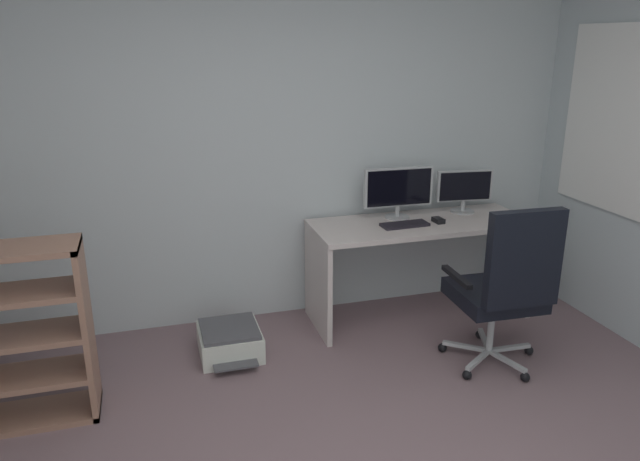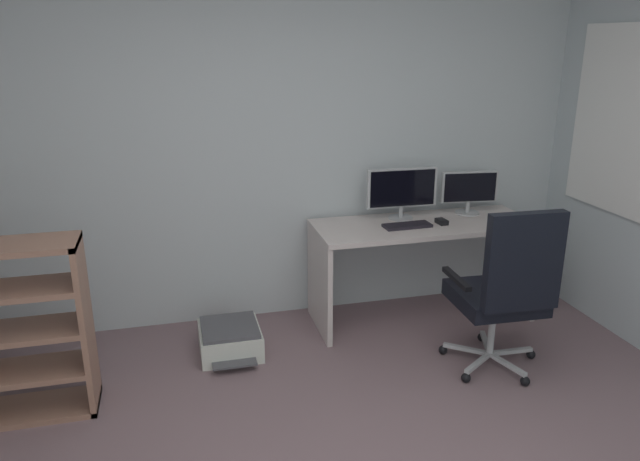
{
  "view_description": "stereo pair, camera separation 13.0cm",
  "coord_description": "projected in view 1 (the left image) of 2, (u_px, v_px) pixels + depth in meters",
  "views": [
    {
      "loc": [
        -0.83,
        -1.8,
        2.01
      ],
      "look_at": [
        0.19,
        1.66,
        0.85
      ],
      "focal_mm": 33.41,
      "sensor_mm": 36.0,
      "label": 1
    },
    {
      "loc": [
        -0.7,
        -1.83,
        2.01
      ],
      "look_at": [
        0.19,
        1.66,
        0.85
      ],
      "focal_mm": 33.41,
      "sensor_mm": 36.0,
      "label": 2
    }
  ],
  "objects": [
    {
      "name": "wall_back",
      "position": [
        267.0,
        145.0,
        4.23
      ],
      "size": [
        4.58,
        0.1,
        2.57
      ],
      "primitive_type": "cube",
      "color": "silver",
      "rests_on": "ground"
    },
    {
      "name": "window_pane",
      "position": [
        635.0,
        123.0,
        3.92
      ],
      "size": [
        0.01,
        1.2,
        1.18
      ],
      "primitive_type": "cube",
      "color": "white"
    },
    {
      "name": "window_frame",
      "position": [
        634.0,
        123.0,
        3.92
      ],
      "size": [
        0.02,
        1.28,
        1.26
      ],
      "primitive_type": "cube",
      "color": "white"
    },
    {
      "name": "desk",
      "position": [
        420.0,
        246.0,
        4.38
      ],
      "size": [
        1.6,
        0.61,
        0.74
      ],
      "color": "beige",
      "rests_on": "ground"
    },
    {
      "name": "monitor_main",
      "position": [
        398.0,
        189.0,
        4.34
      ],
      "size": [
        0.53,
        0.18,
        0.38
      ],
      "color": "#B2B5B7",
      "rests_on": "desk"
    },
    {
      "name": "monitor_secondary",
      "position": [
        464.0,
        188.0,
        4.5
      ],
      "size": [
        0.43,
        0.18,
        0.32
      ],
      "color": "#B2B5B7",
      "rests_on": "desk"
    },
    {
      "name": "keyboard",
      "position": [
        405.0,
        225.0,
        4.22
      ],
      "size": [
        0.35,
        0.14,
        0.02
      ],
      "primitive_type": "cube",
      "rotation": [
        0.0,
        0.0,
        0.04
      ],
      "color": "black",
      "rests_on": "desk"
    },
    {
      "name": "computer_mouse",
      "position": [
        438.0,
        220.0,
        4.29
      ],
      "size": [
        0.07,
        0.1,
        0.03
      ],
      "primitive_type": "cube",
      "rotation": [
        0.0,
        0.0,
        0.07
      ],
      "color": "black",
      "rests_on": "desk"
    },
    {
      "name": "office_chair",
      "position": [
        505.0,
        285.0,
        3.62
      ],
      "size": [
        0.63,
        0.63,
        1.1
      ],
      "color": "#B7BABC",
      "rests_on": "ground"
    },
    {
      "name": "printer",
      "position": [
        230.0,
        341.0,
        3.96
      ],
      "size": [
        0.4,
        0.51,
        0.2
      ],
      "color": "silver",
      "rests_on": "ground"
    }
  ]
}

